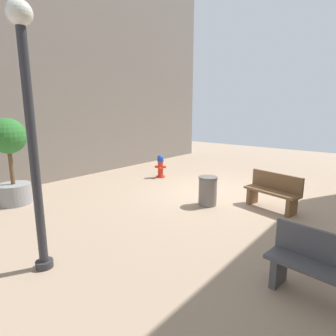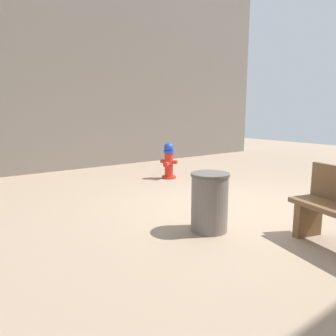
{
  "view_description": "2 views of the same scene",
  "coord_description": "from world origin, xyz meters",
  "views": [
    {
      "loc": [
        -4.3,
        7.42,
        2.58
      ],
      "look_at": [
        1.14,
        0.8,
        0.78
      ],
      "focal_mm": 29.92,
      "sensor_mm": 36.0,
      "label": 1
    },
    {
      "loc": [
        -3.43,
        3.92,
        1.59
      ],
      "look_at": [
        1.43,
        0.36,
        0.52
      ],
      "focal_mm": 33.48,
      "sensor_mm": 36.0,
      "label": 2
    }
  ],
  "objects": [
    {
      "name": "ground_plane",
      "position": [
        0.0,
        0.0,
        0.0
      ],
      "size": [
        23.4,
        23.4,
        0.0
      ],
      "primitive_type": "plane",
      "color": "tan"
    },
    {
      "name": "trash_bin",
      "position": [
        -0.47,
        1.06,
        0.4
      ],
      "size": [
        0.52,
        0.52,
        0.8
      ],
      "color": "slate",
      "rests_on": "ground_plane"
    },
    {
      "name": "fire_hydrant",
      "position": [
        2.63,
        -0.54,
        0.44
      ],
      "size": [
        0.41,
        0.41,
        0.87
      ],
      "color": "red",
      "rests_on": "ground_plane"
    }
  ]
}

